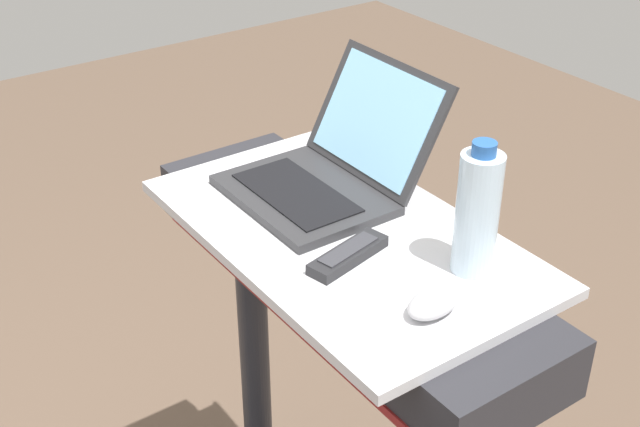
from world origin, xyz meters
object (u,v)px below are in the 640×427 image
at_px(laptop, 328,169).
at_px(water_bottle, 477,212).
at_px(tv_remote, 348,255).
at_px(computer_mouse, 433,303).

height_order(laptop, water_bottle, water_bottle).
bearing_deg(tv_remote, water_bottle, 47.78).
height_order(laptop, tv_remote, laptop).
bearing_deg(computer_mouse, water_bottle, 101.82).
xyz_separation_m(laptop, tv_remote, (0.22, -0.11, -0.04)).
bearing_deg(laptop, computer_mouse, -9.45).
bearing_deg(water_bottle, laptop, -173.65).
distance_m(laptop, water_bottle, 0.36).
relative_size(water_bottle, tv_remote, 1.39).
xyz_separation_m(laptop, water_bottle, (0.35, 0.04, 0.06)).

